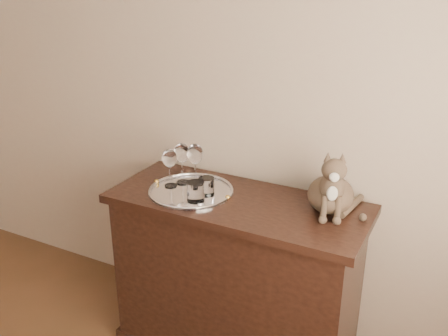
% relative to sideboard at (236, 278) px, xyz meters
% --- Properties ---
extents(wall_back, '(4.00, 0.10, 2.70)m').
position_rel_sideboard_xyz_m(wall_back, '(-0.60, 0.31, 0.93)').
color(wall_back, '#BDA28E').
rests_on(wall_back, ground).
extents(sideboard, '(1.20, 0.50, 0.85)m').
position_rel_sideboard_xyz_m(sideboard, '(0.00, 0.00, 0.00)').
color(sideboard, black).
rests_on(sideboard, ground).
extents(tray, '(0.40, 0.40, 0.01)m').
position_rel_sideboard_xyz_m(tray, '(-0.23, -0.03, 0.43)').
color(tray, silver).
rests_on(tray, sideboard).
extents(wine_glass_a, '(0.08, 0.08, 0.20)m').
position_rel_sideboard_xyz_m(wine_glass_a, '(-0.31, 0.04, 0.54)').
color(wine_glass_a, silver).
rests_on(wine_glass_a, tray).
extents(wine_glass_b, '(0.08, 0.08, 0.21)m').
position_rel_sideboard_xyz_m(wine_glass_b, '(-0.25, 0.05, 0.54)').
color(wine_glass_b, white).
rests_on(wine_glass_b, tray).
extents(wine_glass_c, '(0.07, 0.07, 0.19)m').
position_rel_sideboard_xyz_m(wine_glass_c, '(-0.35, -0.02, 0.53)').
color(wine_glass_c, white).
rests_on(wine_glass_c, tray).
extents(tumbler_a, '(0.08, 0.08, 0.09)m').
position_rel_sideboard_xyz_m(tumbler_a, '(-0.16, -0.11, 0.48)').
color(tumbler_a, silver).
rests_on(tumbler_a, tray).
extents(tumbler_c, '(0.07, 0.07, 0.08)m').
position_rel_sideboard_xyz_m(tumbler_c, '(-0.14, -0.03, 0.47)').
color(tumbler_c, silver).
rests_on(tumbler_c, tray).
extents(cat, '(0.37, 0.36, 0.31)m').
position_rel_sideboard_xyz_m(cat, '(0.40, 0.09, 0.58)').
color(cat, '#47382A').
rests_on(cat, sideboard).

